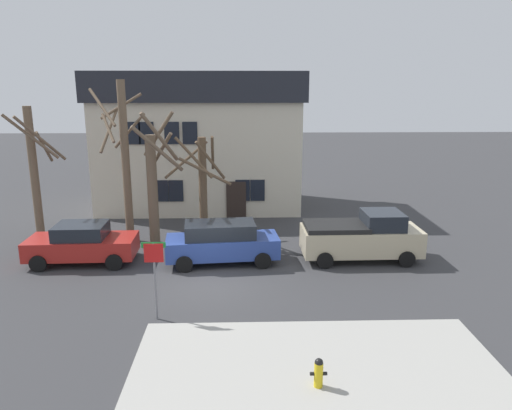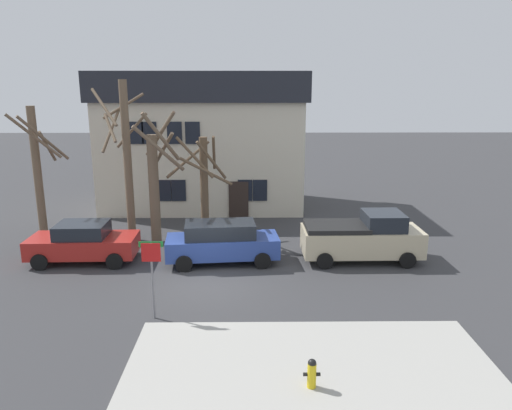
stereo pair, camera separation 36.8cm
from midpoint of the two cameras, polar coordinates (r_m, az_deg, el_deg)
ground_plane at (r=18.65m, az=-5.36°, el=-9.18°), size 120.00×120.00×0.00m
sidewalk_slab at (r=12.21m, az=8.44°, el=-22.65°), size 9.77×8.17×0.12m
building_main at (r=29.71m, az=-5.87°, el=7.69°), size 12.22×6.52×8.05m
tree_bare_near at (r=25.27m, az=-23.97°, el=3.89°), size 2.17×2.25×6.39m
tree_bare_mid at (r=23.42m, az=-14.67°, el=5.59°), size 2.39×2.73×7.57m
tree_bare_far at (r=22.90m, az=-11.35°, el=2.86°), size 2.12×2.68×6.22m
tree_bare_end at (r=22.74m, az=-5.73°, el=2.53°), size 3.20×3.23×5.10m
car_red_sedan at (r=21.68m, az=-19.26°, el=-4.19°), size 4.48×2.18×1.69m
car_blue_wagon at (r=20.36m, az=-3.53°, el=-4.37°), size 4.82×2.30×1.77m
pickup_truck_beige at (r=21.14m, az=12.95°, el=-3.74°), size 5.02×2.25×2.10m
fire_hydrant at (r=12.52m, az=7.49°, el=-19.05°), size 0.42×0.22×0.76m
street_sign_pole at (r=15.57m, az=-11.54°, el=-6.97°), size 0.76×0.07×2.59m
bicycle_leaning at (r=23.14m, az=-15.99°, el=-4.06°), size 1.72×0.44×1.03m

